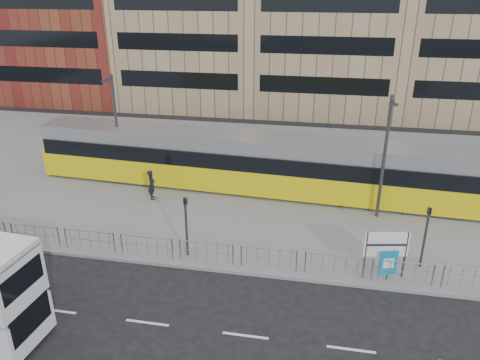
% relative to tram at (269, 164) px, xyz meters
% --- Properties ---
extents(ground, '(120.00, 120.00, 0.00)m').
position_rel_tram_xyz_m(ground, '(-1.14, -9.25, -1.96)').
color(ground, black).
rests_on(ground, ground).
extents(plaza, '(64.00, 24.00, 0.15)m').
position_rel_tram_xyz_m(plaza, '(-1.14, 2.75, -1.88)').
color(plaza, slate).
rests_on(plaza, ground).
extents(kerb, '(64.00, 0.25, 0.17)m').
position_rel_tram_xyz_m(kerb, '(-1.14, -9.20, -1.88)').
color(kerb, gray).
rests_on(kerb, ground).
extents(pedestrian_barrier, '(32.07, 0.07, 1.10)m').
position_rel_tram_xyz_m(pedestrian_barrier, '(0.86, -8.75, -0.98)').
color(pedestrian_barrier, gray).
rests_on(pedestrian_barrier, plaza).
extents(road_markings, '(62.00, 0.12, 0.01)m').
position_rel_tram_xyz_m(road_markings, '(-0.14, -13.25, -1.95)').
color(road_markings, white).
rests_on(road_markings, ground).
extents(tram, '(30.70, 4.77, 3.60)m').
position_rel_tram_xyz_m(tram, '(0.00, 0.00, 0.00)').
color(tram, '#D9C50B').
rests_on(tram, plaza).
extents(station_sign, '(1.97, 0.47, 2.30)m').
position_rel_tram_xyz_m(station_sign, '(6.36, -8.45, -0.22)').
color(station_sign, '#2D2D30').
rests_on(station_sign, plaza).
extents(ad_panel, '(0.78, 0.27, 1.48)m').
position_rel_tram_xyz_m(ad_panel, '(6.53, -8.66, -0.94)').
color(ad_panel, '#2D2D30').
rests_on(ad_panel, plaza).
extents(pedestrian, '(0.63, 0.79, 1.89)m').
position_rel_tram_xyz_m(pedestrian, '(-6.90, -2.49, -0.86)').
color(pedestrian, black).
rests_on(pedestrian, plaza).
extents(traffic_light_west, '(0.22, 0.24, 3.10)m').
position_rel_tram_xyz_m(traffic_light_west, '(-2.91, -8.30, 0.17)').
color(traffic_light_west, '#2D2D30').
rests_on(traffic_light_west, plaza).
extents(traffic_light_east, '(0.21, 0.24, 3.10)m').
position_rel_tram_xyz_m(traffic_light_east, '(8.20, -7.27, 0.17)').
color(traffic_light_east, '#2D2D30').
rests_on(traffic_light_east, plaza).
extents(lamp_post_west, '(0.45, 1.04, 7.06)m').
position_rel_tram_xyz_m(lamp_post_west, '(-10.16, 0.28, 2.09)').
color(lamp_post_west, '#2D2D30').
rests_on(lamp_post_west, plaza).
extents(lamp_post_east, '(0.45, 1.04, 7.05)m').
position_rel_tram_xyz_m(lamp_post_east, '(6.59, -2.41, 2.08)').
color(lamp_post_east, '#2D2D30').
rests_on(lamp_post_east, plaza).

